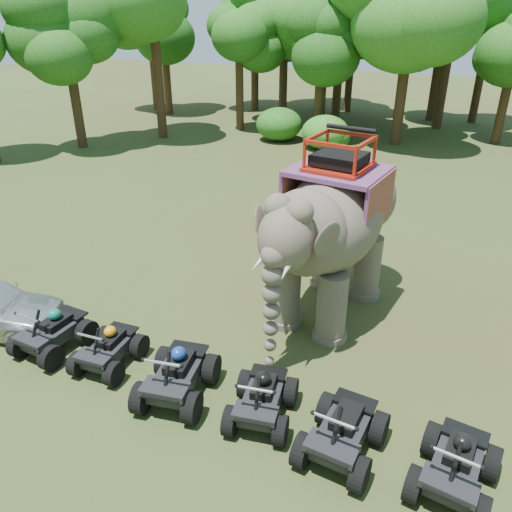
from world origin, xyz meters
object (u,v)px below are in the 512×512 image
object	(u,v)px
atv_0	(52,327)
elephant	(332,228)
atv_5	(457,459)
atv_1	(108,344)
atv_3	(262,393)
atv_4	(343,425)
atv_2	(177,369)

from	to	relation	value
atv_0	elephant	bearing A→B (deg)	42.17
elephant	atv_5	size ratio (longest dim) A/B	3.24
atv_1	atv_5	world-z (taller)	atv_5
atv_0	atv_3	size ratio (longest dim) A/B	1.03
elephant	atv_4	world-z (taller)	elephant
atv_1	atv_2	xyz separation A→B (m)	(1.94, -0.22, 0.09)
atv_4	atv_5	world-z (taller)	atv_4
atv_1	atv_5	xyz separation A→B (m)	(7.39, -0.23, 0.06)
atv_0	atv_4	size ratio (longest dim) A/B	0.95
atv_1	atv_4	world-z (taller)	atv_4
elephant	atv_3	world-z (taller)	elephant
atv_0	atv_2	size ratio (longest dim) A/B	0.93
atv_2	atv_0	bearing A→B (deg)	167.58
atv_0	atv_2	distance (m)	3.52
elephant	atv_5	world-z (taller)	elephant
atv_0	atv_5	xyz separation A→B (m)	(8.96, -0.17, 0.02)
atv_2	atv_3	world-z (taller)	atv_2
elephant	atv_2	world-z (taller)	elephant
atv_1	atv_3	world-z (taller)	atv_3
elephant	atv_3	xyz separation A→B (m)	(-0.02, -4.35, -1.76)
elephant	atv_3	distance (m)	4.69
elephant	atv_2	distance (m)	5.15
atv_1	atv_3	xyz separation A→B (m)	(3.79, -0.08, 0.02)
atv_2	atv_4	xyz separation A→B (m)	(3.52, -0.06, -0.02)
atv_1	atv_2	world-z (taller)	atv_2
atv_0	atv_3	bearing A→B (deg)	3.17
atv_2	atv_5	size ratio (longest dim) A/B	1.05
elephant	atv_4	distance (m)	5.14
elephant	atv_1	xyz separation A→B (m)	(-3.81, -4.28, -1.78)
atv_5	atv_1	bearing A→B (deg)	-174.14
elephant	atv_1	size ratio (longest dim) A/B	3.57
atv_2	atv_4	world-z (taller)	atv_2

